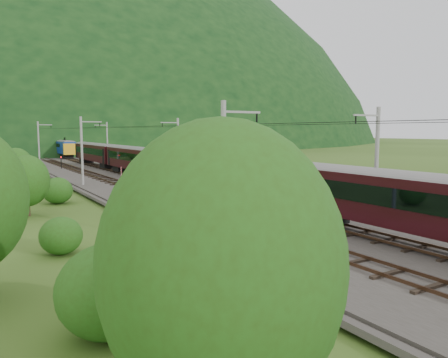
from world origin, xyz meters
TOP-DOWN VIEW (x-y plane):
  - ground at (0.00, 0.00)m, footprint 600.00×600.00m
  - railbed at (0.00, 10.00)m, footprint 14.00×220.00m
  - track_left at (-2.40, 10.00)m, footprint 2.40×220.00m
  - track_right at (2.40, 10.00)m, footprint 2.40×220.00m
  - catenary_left at (-6.12, 32.00)m, footprint 2.54×192.28m
  - catenary_right at (6.12, 32.00)m, footprint 2.54×192.28m
  - overhead_wires at (0.00, 10.00)m, footprint 4.83×198.00m
  - train at (2.40, 25.86)m, footprint 2.76×133.46m
  - hazard_post_near at (-0.09, 22.74)m, footprint 0.14×0.14m
  - hazard_post_far at (0.11, 37.08)m, footprint 0.16×0.16m
  - signal at (-3.96, 56.29)m, footprint 0.23×0.23m
  - vegetation_left at (-14.88, 22.87)m, footprint 13.60×142.08m
  - vegetation_right at (13.20, 12.58)m, footprint 4.95×87.63m

SIDE VIEW (x-z plane):
  - ground at x=0.00m, z-range 0.00..0.00m
  - railbed at x=0.00m, z-range 0.00..0.30m
  - track_left at x=-2.40m, z-range 0.24..0.51m
  - track_right at x=2.40m, z-range 0.24..0.51m
  - hazard_post_near at x=-0.09m, z-range 0.30..1.63m
  - hazard_post_far at x=0.11m, z-range 0.30..1.82m
  - vegetation_right at x=13.20m, z-range -0.19..2.40m
  - signal at x=-3.96m, z-range 0.48..2.53m
  - vegetation_left at x=-14.88m, z-range -0.58..6.49m
  - train at x=2.40m, z-range 0.91..5.71m
  - catenary_left at x=-6.12m, z-range 0.50..8.50m
  - catenary_right at x=6.12m, z-range 0.50..8.50m
  - overhead_wires at x=0.00m, z-range 7.08..7.12m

